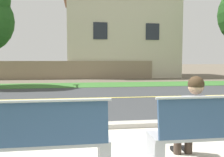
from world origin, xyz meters
TOP-DOWN VIEW (x-y plane):
  - ground_plane at (0.00, 8.00)m, footprint 140.00×140.00m
  - curb_edge at (0.00, 2.35)m, footprint 44.00×0.30m
  - street_asphalt at (0.00, 6.50)m, footprint 52.00×8.00m
  - road_centre_line at (0.00, 6.50)m, footprint 48.00×0.14m
  - far_verge_grass at (0.00, 11.53)m, footprint 48.00×2.80m
  - bench_left at (-1.29, 0.28)m, footprint 2.01×0.48m
  - bench_right at (1.29, 0.28)m, footprint 2.01×0.48m
  - seated_person_grey at (0.93, 0.45)m, footprint 0.52×0.68m
  - garden_wall at (-1.30, 16.19)m, footprint 13.00×0.36m
  - house_across_street at (3.17, 19.39)m, footprint 10.01×6.91m

SIDE VIEW (x-z plane):
  - ground_plane at x=0.00m, z-range 0.00..0.00m
  - street_asphalt at x=0.00m, z-range 0.00..0.01m
  - far_verge_grass at x=0.00m, z-range 0.00..0.02m
  - road_centre_line at x=0.00m, z-range 0.01..0.01m
  - curb_edge at x=0.00m, z-range 0.00..0.11m
  - bench_left at x=-1.29m, z-range -0.04..0.97m
  - bench_right at x=1.29m, z-range -0.04..0.97m
  - seated_person_grey at x=0.93m, z-range 0.05..1.30m
  - garden_wall at x=-1.30m, z-range 0.00..1.40m
  - house_across_street at x=3.17m, z-range 0.05..7.42m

